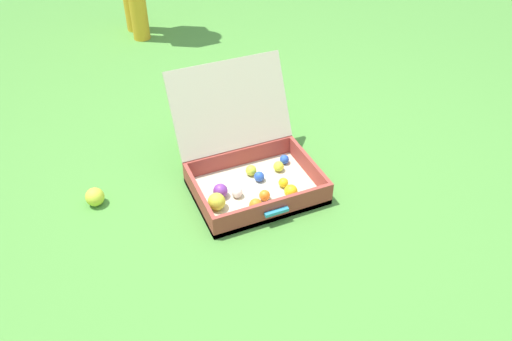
% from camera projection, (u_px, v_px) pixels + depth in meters
% --- Properties ---
extents(ground_plane, '(16.00, 16.00, 0.00)m').
position_uv_depth(ground_plane, '(272.00, 194.00, 2.39)').
color(ground_plane, '#4C8C38').
extents(open_suitcase, '(0.57, 0.64, 0.50)m').
position_uv_depth(open_suitcase, '(248.00, 164.00, 2.39)').
color(open_suitcase, beige).
rests_on(open_suitcase, ground).
extents(stray_ball_on_grass, '(0.09, 0.09, 0.09)m').
position_uv_depth(stray_ball_on_grass, '(95.00, 197.00, 2.31)').
color(stray_ball_on_grass, '#CCDB38').
rests_on(stray_ball_on_grass, ground).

